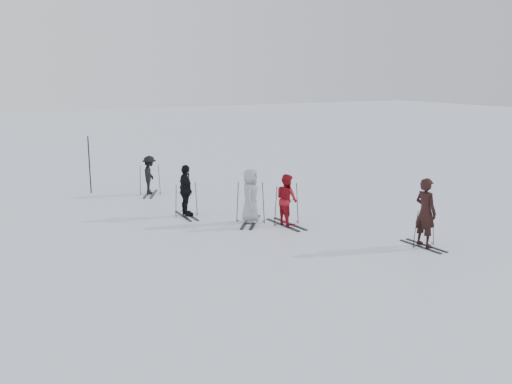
{
  "coord_description": "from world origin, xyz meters",
  "views": [
    {
      "loc": [
        -8.5,
        -14.45,
        4.73
      ],
      "look_at": [
        0.0,
        1.0,
        1.0
      ],
      "focal_mm": 40.0,
      "sensor_mm": 36.0,
      "label": 1
    }
  ],
  "objects_px": {
    "skier_near_dark": "(425,213)",
    "piste_marker": "(89,165)",
    "skier_grey": "(250,196)",
    "skier_uphill_far": "(150,176)",
    "skier_red": "(287,200)",
    "skier_uphill_left": "(186,191)"
  },
  "relations": [
    {
      "from": "skier_red",
      "to": "skier_grey",
      "type": "distance_m",
      "value": 1.18
    },
    {
      "from": "skier_red",
      "to": "skier_uphill_left",
      "type": "xyz_separation_m",
      "value": [
        -2.35,
        2.55,
        0.05
      ]
    },
    {
      "from": "skier_red",
      "to": "skier_grey",
      "type": "xyz_separation_m",
      "value": [
        -0.86,
        0.8,
        0.05
      ]
    },
    {
      "from": "piste_marker",
      "to": "skier_near_dark",
      "type": "bearing_deg",
      "value": -61.18
    },
    {
      "from": "skier_red",
      "to": "skier_uphill_left",
      "type": "height_order",
      "value": "skier_uphill_left"
    },
    {
      "from": "skier_uphill_far",
      "to": "piste_marker",
      "type": "relative_size",
      "value": 0.66
    },
    {
      "from": "skier_red",
      "to": "skier_uphill_left",
      "type": "distance_m",
      "value": 3.46
    },
    {
      "from": "skier_near_dark",
      "to": "skier_uphill_far",
      "type": "height_order",
      "value": "skier_near_dark"
    },
    {
      "from": "skier_uphill_left",
      "to": "skier_uphill_far",
      "type": "relative_size",
      "value": 1.14
    },
    {
      "from": "skier_red",
      "to": "piste_marker",
      "type": "distance_m",
      "value": 8.95
    },
    {
      "from": "piste_marker",
      "to": "skier_red",
      "type": "bearing_deg",
      "value": -61.44
    },
    {
      "from": "skier_grey",
      "to": "skier_uphill_far",
      "type": "xyz_separation_m",
      "value": [
        -1.43,
        5.67,
        -0.1
      ]
    },
    {
      "from": "skier_red",
      "to": "skier_near_dark",
      "type": "bearing_deg",
      "value": -153.24
    },
    {
      "from": "skier_red",
      "to": "piste_marker",
      "type": "bearing_deg",
      "value": 25.96
    },
    {
      "from": "skier_near_dark",
      "to": "piste_marker",
      "type": "bearing_deg",
      "value": 26.76
    },
    {
      "from": "skier_uphill_far",
      "to": "piste_marker",
      "type": "height_order",
      "value": "piste_marker"
    },
    {
      "from": "skier_grey",
      "to": "skier_red",
      "type": "bearing_deg",
      "value": -95.52
    },
    {
      "from": "skier_grey",
      "to": "piste_marker",
      "type": "xyz_separation_m",
      "value": [
        -3.42,
        7.06,
        0.28
      ]
    },
    {
      "from": "skier_near_dark",
      "to": "skier_grey",
      "type": "bearing_deg",
      "value": 31.08
    },
    {
      "from": "skier_grey",
      "to": "skier_uphill_left",
      "type": "xyz_separation_m",
      "value": [
        -1.48,
        1.75,
        -0.0
      ]
    },
    {
      "from": "skier_near_dark",
      "to": "piste_marker",
      "type": "distance_m",
      "value": 13.26
    },
    {
      "from": "piste_marker",
      "to": "skier_grey",
      "type": "bearing_deg",
      "value": -64.17
    }
  ]
}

